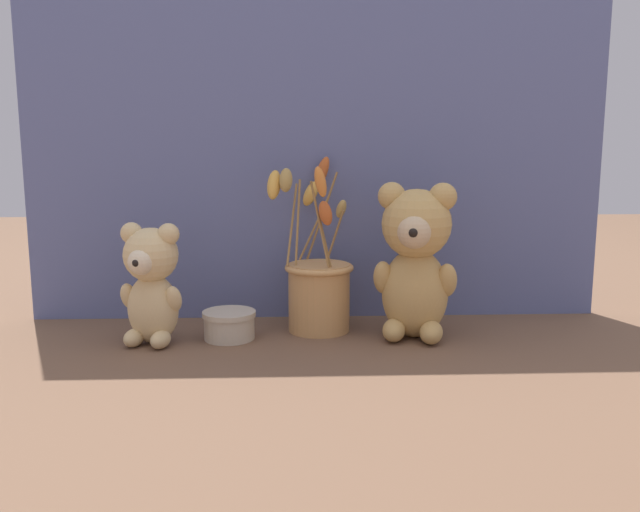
% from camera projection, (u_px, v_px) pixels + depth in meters
% --- Properties ---
extents(ground_plane, '(4.00, 4.00, 0.00)m').
position_uv_depth(ground_plane, '(320.00, 339.00, 1.21)').
color(ground_plane, brown).
extents(backdrop_wall, '(1.13, 0.02, 0.79)m').
position_uv_depth(backdrop_wall, '(317.00, 118.00, 1.31)').
color(backdrop_wall, slate).
rests_on(backdrop_wall, ground).
extents(teddy_bear_large, '(0.16, 0.14, 0.28)m').
position_uv_depth(teddy_bear_large, '(415.00, 258.00, 1.20)').
color(teddy_bear_large, tan).
rests_on(teddy_bear_large, ground).
extents(teddy_bear_medium, '(0.12, 0.11, 0.21)m').
position_uv_depth(teddy_bear_medium, '(151.00, 281.00, 1.17)').
color(teddy_bear_medium, '#DBBC84').
rests_on(teddy_bear_medium, ground).
extents(flower_vase, '(0.17, 0.16, 0.32)m').
position_uv_depth(flower_vase, '(320.00, 285.00, 1.26)').
color(flower_vase, tan).
rests_on(flower_vase, ground).
extents(decorative_tin_tall, '(0.10, 0.10, 0.05)m').
position_uv_depth(decorative_tin_tall, '(229.00, 325.00, 1.21)').
color(decorative_tin_tall, beige).
rests_on(decorative_tin_tall, ground).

